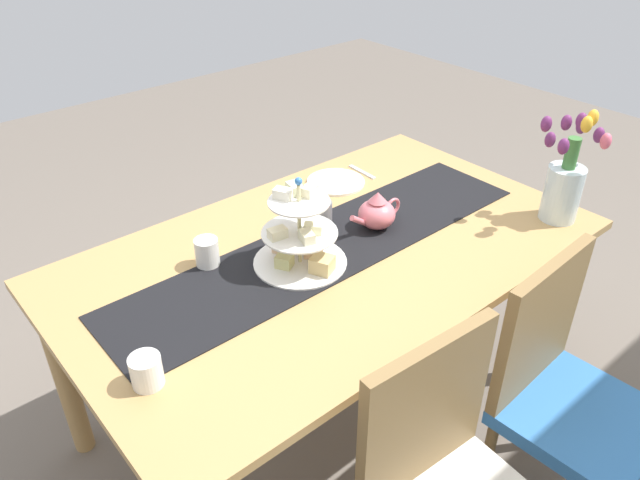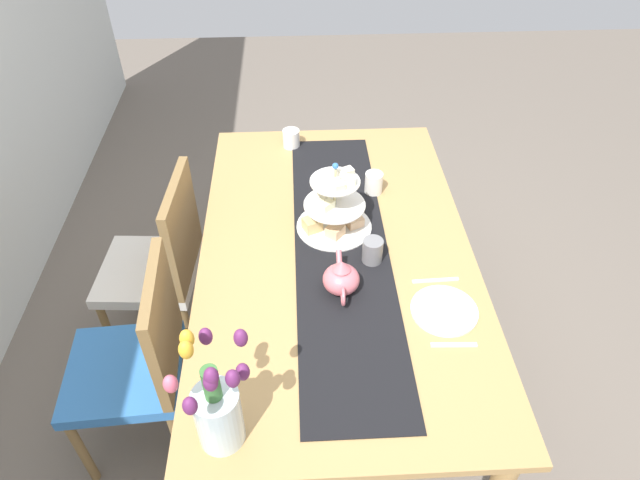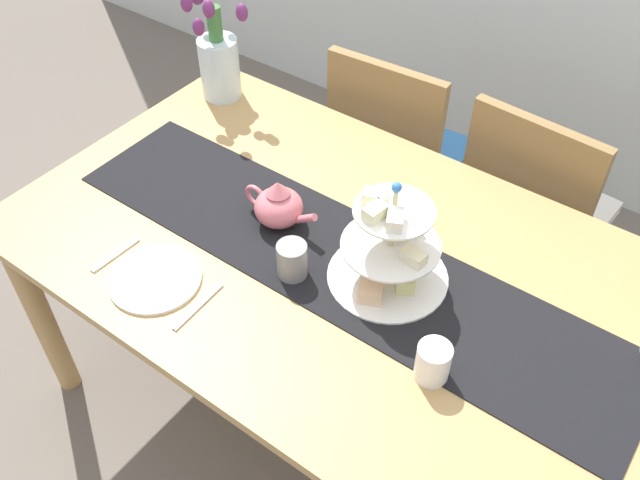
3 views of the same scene
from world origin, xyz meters
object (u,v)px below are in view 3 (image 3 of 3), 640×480
fork_left (115,254)px  mug_white_text (433,362)px  mug_grey (292,260)px  teapot (278,206)px  tulip_vase (218,55)px  tiered_cake_stand (390,251)px  chair_left (395,151)px  chair_right (532,209)px  dinner_plate_left (155,279)px  knife_left (198,306)px  dining_table (343,280)px

fork_left → mug_white_text: 0.85m
mug_grey → mug_white_text: 0.43m
teapot → tulip_vase: size_ratio=0.57×
teapot → tiered_cake_stand: bearing=0.4°
fork_left → mug_white_text: size_ratio=1.58×
chair_left → teapot: size_ratio=3.82×
chair_right → fork_left: 1.33m
chair_left → fork_left: (-0.19, -1.09, 0.26)m
chair_left → tulip_vase: bearing=-141.5°
teapot → dinner_plate_left: bearing=-108.7°
tulip_vase → tiered_cake_stand: bearing=-22.8°
tiered_cake_stand → chair_right: bearing=81.2°
tiered_cake_stand → mug_grey: (-0.20, -0.13, -0.04)m
teapot → mug_grey: size_ratio=2.51×
dinner_plate_left → teapot: bearing=71.3°
chair_right → knife_left: size_ratio=5.35×
chair_left → knife_left: chair_left is taller
chair_left → tiered_cake_stand: 0.92m
tulip_vase → fork_left: tulip_vase is taller
tiered_cake_stand → mug_grey: size_ratio=3.20×
chair_left → mug_grey: size_ratio=9.58×
dinner_plate_left → chair_right: bearing=62.3°
dining_table → tiered_cake_stand: tiered_cake_stand is taller
chair_right → tulip_vase: tulip_vase is taller
mug_white_text → tulip_vase: bearing=153.3°
teapot → knife_left: bearing=-85.3°
knife_left → fork_left: bearing=180.0°
chair_left → teapot: chair_left is taller
tiered_cake_stand → knife_left: size_ratio=1.79×
tulip_vase → chair_right: bearing=20.5°
dining_table → dinner_plate_left: dinner_plate_left is taller
knife_left → tiered_cake_stand: bearing=48.0°
chair_right → knife_left: bearing=-111.4°
chair_left → knife_left: (0.10, -1.09, 0.26)m
dinner_plate_left → mug_grey: bearing=39.6°
chair_left → teapot: (0.07, -0.75, 0.31)m
dinner_plate_left → tulip_vase: bearing=120.6°
tiered_cake_stand → mug_white_text: size_ratio=3.20×
teapot → fork_left: 0.44m
dining_table → knife_left: size_ratio=10.44×
chair_right → mug_grey: bearing=-109.6°
dining_table → chair_left: chair_left is taller
teapot → mug_grey: bearing=-41.4°
chair_left → tiered_cake_stand: (0.41, -0.74, 0.35)m
dining_table → knife_left: bearing=-117.9°
chair_left → knife_left: size_ratio=5.35×
dining_table → fork_left: size_ratio=11.83×
mug_grey → tulip_vase: bearing=143.8°
teapot → fork_left: size_ratio=1.59×
fork_left → mug_grey: 0.46m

